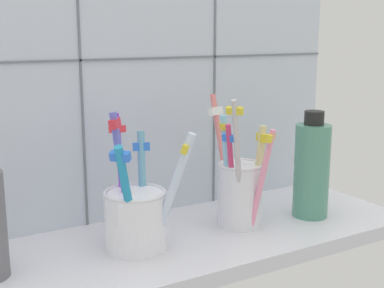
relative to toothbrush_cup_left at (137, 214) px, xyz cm
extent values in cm
cube|color=silver|center=(7.99, 0.34, -5.58)|extent=(64.00, 22.00, 2.00)
cube|color=silver|center=(7.99, 12.34, 15.92)|extent=(64.00, 2.00, 45.00)
cube|color=slate|center=(-2.67, 11.24, 15.92)|extent=(0.30, 0.20, 45.00)
cube|color=slate|center=(18.66, 11.24, 15.92)|extent=(0.30, 0.20, 45.00)
cube|color=slate|center=(7.99, 11.24, 18.63)|extent=(64.00, 0.20, 0.30)
cylinder|color=white|center=(-0.05, -0.02, -0.92)|extent=(7.85, 7.85, 7.31)
torus|color=silver|center=(-0.05, -0.02, 2.73)|extent=(7.95, 7.95, 0.50)
cylinder|color=#2491C0|center=(-2.16, -2.41, 2.85)|extent=(5.01, 4.93, 14.40)
cube|color=blue|center=(-3.59, -3.81, 8.69)|extent=(2.44, 2.46, 1.25)
cylinder|color=#6165D5|center=(-1.21, 1.17, 4.31)|extent=(3.01, 2.64, 17.10)
cube|color=#E5333F|center=(-1.89, 1.70, 11.43)|extent=(2.34, 2.60, 1.21)
cylinder|color=#8729E5|center=(-0.32, 3.89, 3.87)|extent=(1.70, 5.34, 16.32)
cube|color=#E5333F|center=(-0.04, 5.50, 9.96)|extent=(2.28, 1.43, 1.06)
cylinder|color=#69ACC9|center=(2.08, 2.71, 2.81)|extent=(1.91, 2.91, 14.11)
cube|color=blue|center=(2.29, 3.26, 7.80)|extent=(2.36, 1.62, 1.13)
cylinder|color=silver|center=(3.15, -3.40, 3.26)|extent=(5.05, 5.12, 15.21)
cube|color=yellow|center=(4.46, -4.74, 8.89)|extent=(2.18, 2.17, 1.23)
cylinder|color=white|center=(16.04, -0.02, -0.16)|extent=(6.20, 6.20, 8.84)
torus|color=silver|center=(16.04, -0.02, 4.26)|extent=(6.39, 6.39, 0.50)
cylinder|color=#8FD7F6|center=(13.86, 0.70, 3.60)|extent=(2.38, 1.73, 15.63)
cube|color=yellow|center=(13.40, 0.91, 9.87)|extent=(1.50, 2.07, 0.96)
cylinder|color=beige|center=(17.84, -1.27, 2.80)|extent=(2.54, 1.55, 14.06)
cube|color=yellow|center=(18.30, -1.37, 8.16)|extent=(1.35, 2.11, 1.20)
cylinder|color=beige|center=(13.81, -2.23, 4.93)|extent=(5.12, 4.37, 18.42)
cube|color=yellow|center=(12.12, -3.61, 12.63)|extent=(2.02, 2.20, 1.07)
cylinder|color=#D73666|center=(13.84, -0.78, 3.14)|extent=(3.14, 1.94, 14.75)
cube|color=blue|center=(13.06, -1.13, 8.59)|extent=(1.49, 2.09, 0.99)
cylinder|color=pink|center=(16.86, -3.43, 2.83)|extent=(2.66, 3.34, 14.16)
cube|color=yellow|center=(17.48, -4.34, 8.74)|extent=(2.25, 1.92, 1.11)
cylinder|color=#EE7D7D|center=(15.07, 3.29, 4.76)|extent=(2.12, 5.00, 18.06)
cube|color=white|center=(14.67, 4.70, 11.31)|extent=(2.53, 1.60, 1.28)
cylinder|color=#4F8E77|center=(27.34, -1.84, 2.32)|extent=(5.19, 5.19, 13.79)
cylinder|color=black|center=(27.34, -1.84, 10.21)|extent=(2.85, 2.85, 2.00)
camera|label=1|loc=(-25.73, -57.45, 22.42)|focal=49.29mm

